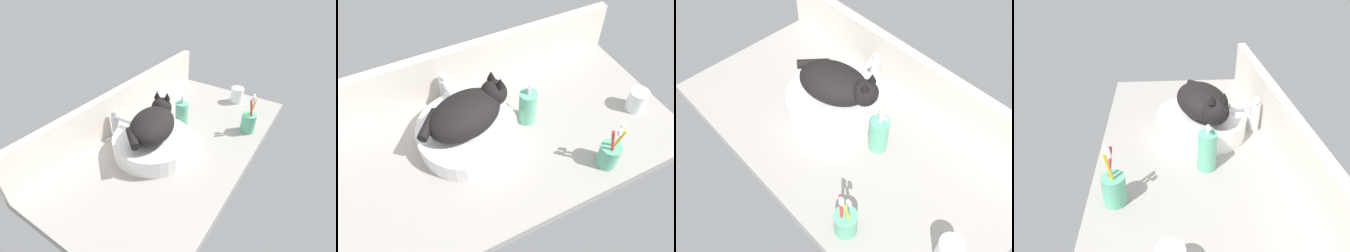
{
  "view_description": "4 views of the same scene",
  "coord_description": "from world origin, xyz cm",
  "views": [
    {
      "loc": [
        -78.68,
        -47.44,
        71.52
      ],
      "look_at": [
        -3.97,
        1.64,
        9.96
      ],
      "focal_mm": 28.0,
      "sensor_mm": 36.0,
      "label": 1
    },
    {
      "loc": [
        -28.95,
        -60.36,
        88.91
      ],
      "look_at": [
        -0.14,
        -2.5,
        9.61
      ],
      "focal_mm": 35.0,
      "sensor_mm": 36.0,
      "label": 2
    },
    {
      "loc": [
        56.01,
        -52.73,
        101.11
      ],
      "look_at": [
        2.97,
        -3.32,
        9.34
      ],
      "focal_mm": 40.0,
      "sensor_mm": 36.0,
      "label": 3
    },
    {
      "loc": [
        94.25,
        -9.21,
        65.47
      ],
      "look_at": [
        1.97,
        -3.23,
        10.21
      ],
      "focal_mm": 35.0,
      "sensor_mm": 36.0,
      "label": 4
    }
  ],
  "objects": [
    {
      "name": "water_glass",
      "position": [
        49.07,
        -8.77,
        3.58
      ],
      "size": [
        6.76,
        6.76,
        8.32
      ],
      "color": "white",
      "rests_on": "ground_plane"
    },
    {
      "name": "soap_dispenser",
      "position": [
        11.38,
        4.01,
        6.55
      ],
      "size": [
        6.06,
        6.06,
        16.18
      ],
      "color": "#60B793",
      "rests_on": "ground_plane"
    },
    {
      "name": "toothbrush_cup",
      "position": [
        25.16,
        -23.39,
        4.88
      ],
      "size": [
        6.59,
        6.59,
        18.73
      ],
      "color": "#5BB28E",
      "rests_on": "ground_plane"
    },
    {
      "name": "backsplash_panel",
      "position": [
        0.0,
        29.73,
        9.31
      ],
      "size": [
        120.16,
        3.6,
        18.62
      ],
      "primitive_type": "cube",
      "color": "silver",
      "rests_on": "ground_plane"
    },
    {
      "name": "cat",
      "position": [
        -9.4,
        5.18,
        13.21
      ],
      "size": [
        31.8,
        23.32,
        14.0
      ],
      "color": "black",
      "rests_on": "sink_basin"
    },
    {
      "name": "faucet",
      "position": [
        -10.84,
        23.79,
        7.3
      ],
      "size": [
        3.6,
        11.81,
        13.6
      ],
      "color": "silver",
      "rests_on": "ground_plane"
    },
    {
      "name": "sink_basin",
      "position": [
        -10.69,
        4.72,
        3.73
      ],
      "size": [
        33.05,
        33.05,
        7.46
      ],
      "primitive_type": "cylinder",
      "color": "white",
      "rests_on": "ground_plane"
    },
    {
      "name": "ground_plane",
      "position": [
        0.0,
        0.0,
        -2.0
      ],
      "size": [
        120.16,
        63.06,
        4.0
      ],
      "primitive_type": "cube",
      "color": "#9E9993"
    }
  ]
}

